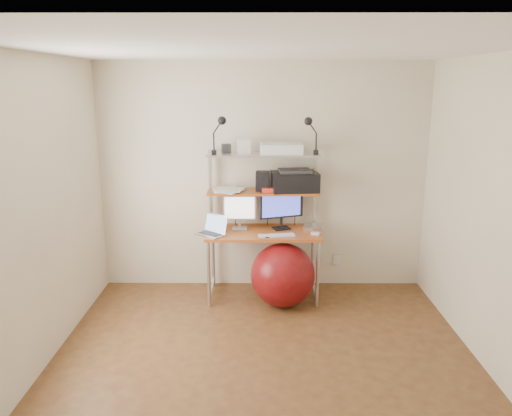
{
  "coord_description": "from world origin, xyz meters",
  "views": [
    {
      "loc": [
        -0.05,
        -3.62,
        2.27
      ],
      "look_at": [
        -0.07,
        1.15,
        1.07
      ],
      "focal_mm": 35.0,
      "sensor_mm": 36.0,
      "label": 1
    }
  ],
  "objects_px": {
    "laptop": "(213,230)",
    "printer": "(295,181)",
    "monitor_black": "(281,207)",
    "monitor_silver": "(240,210)",
    "exercise_ball": "(283,275)"
  },
  "relations": [
    {
      "from": "monitor_black",
      "to": "exercise_ball",
      "type": "height_order",
      "value": "monitor_black"
    },
    {
      "from": "monitor_silver",
      "to": "laptop",
      "type": "distance_m",
      "value": 0.37
    },
    {
      "from": "laptop",
      "to": "exercise_ball",
      "type": "distance_m",
      "value": 0.86
    },
    {
      "from": "laptop",
      "to": "monitor_black",
      "type": "bearing_deg",
      "value": 54.42
    },
    {
      "from": "monitor_silver",
      "to": "exercise_ball",
      "type": "bearing_deg",
      "value": -35.79
    },
    {
      "from": "laptop",
      "to": "printer",
      "type": "height_order",
      "value": "printer"
    },
    {
      "from": "exercise_ball",
      "to": "laptop",
      "type": "bearing_deg",
      "value": 170.79
    },
    {
      "from": "monitor_silver",
      "to": "laptop",
      "type": "xyz_separation_m",
      "value": [
        -0.27,
        -0.19,
        -0.17
      ]
    },
    {
      "from": "printer",
      "to": "exercise_ball",
      "type": "relative_size",
      "value": 0.78
    },
    {
      "from": "monitor_silver",
      "to": "printer",
      "type": "bearing_deg",
      "value": 3.41
    },
    {
      "from": "monitor_silver",
      "to": "monitor_black",
      "type": "height_order",
      "value": "monitor_black"
    },
    {
      "from": "printer",
      "to": "exercise_ball",
      "type": "bearing_deg",
      "value": -116.06
    },
    {
      "from": "monitor_silver",
      "to": "monitor_black",
      "type": "xyz_separation_m",
      "value": [
        0.45,
        0.02,
        0.03
      ]
    },
    {
      "from": "monitor_silver",
      "to": "monitor_black",
      "type": "bearing_deg",
      "value": 0.92
    },
    {
      "from": "monitor_silver",
      "to": "monitor_black",
      "type": "relative_size",
      "value": 0.81
    }
  ]
}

